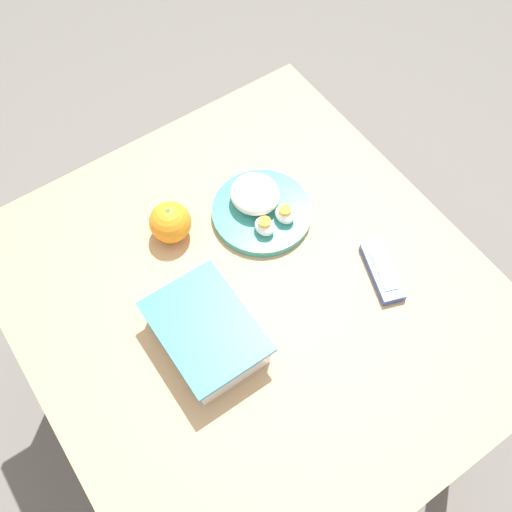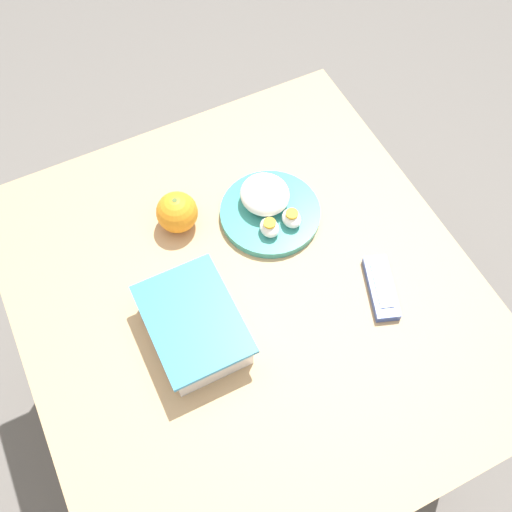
% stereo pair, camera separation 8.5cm
% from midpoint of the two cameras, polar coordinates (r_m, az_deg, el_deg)
% --- Properties ---
extents(ground_plane, '(10.00, 10.00, 0.00)m').
position_cam_midpoint_polar(ground_plane, '(1.82, 0.89, -13.62)').
color(ground_plane, '#66605B').
extents(table, '(0.94, 0.86, 0.71)m').
position_cam_midpoint_polar(table, '(1.26, 1.27, -5.91)').
color(table, tan).
rests_on(table, ground_plane).
extents(food_container, '(0.21, 0.16, 0.07)m').
position_cam_midpoint_polar(food_container, '(1.10, -3.70, -6.92)').
color(food_container, white).
rests_on(food_container, table).
extents(orange_fruit, '(0.08, 0.08, 0.08)m').
position_cam_midpoint_polar(orange_fruit, '(1.21, -5.55, 4.05)').
color(orange_fruit, orange).
rests_on(orange_fruit, table).
extents(rice_plate, '(0.21, 0.21, 0.07)m').
position_cam_midpoint_polar(rice_plate, '(1.23, 3.21, 4.59)').
color(rice_plate, teal).
rests_on(rice_plate, table).
extents(candy_bar, '(0.14, 0.09, 0.02)m').
position_cam_midpoint_polar(candy_bar, '(1.19, 13.85, -3.09)').
color(candy_bar, '#334C9E').
rests_on(candy_bar, table).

